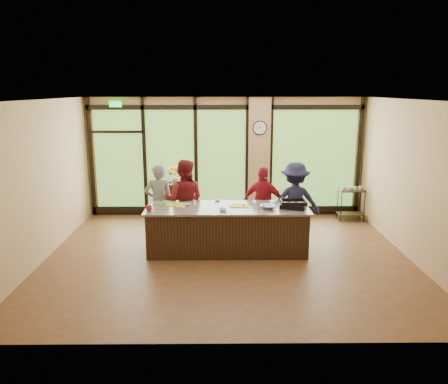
{
  "coord_description": "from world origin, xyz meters",
  "views": [
    {
      "loc": [
        -0.14,
        -8.01,
        3.18
      ],
      "look_at": [
        -0.06,
        0.4,
        1.2
      ],
      "focal_mm": 35.0,
      "sensor_mm": 36.0,
      "label": 1
    }
  ],
  "objects_px": {
    "flower_stand": "(176,200)",
    "bar_cart": "(351,200)",
    "cook_right": "(295,202)",
    "roasting_pan": "(293,206)",
    "island_base": "(227,230)",
    "cook_left": "(159,202)"
  },
  "relations": [
    {
      "from": "cook_right",
      "to": "roasting_pan",
      "type": "xyz_separation_m",
      "value": [
        -0.16,
        -0.77,
        0.12
      ]
    },
    {
      "from": "cook_left",
      "to": "cook_right",
      "type": "distance_m",
      "value": 2.9
    },
    {
      "from": "roasting_pan",
      "to": "bar_cart",
      "type": "height_order",
      "value": "roasting_pan"
    },
    {
      "from": "cook_right",
      "to": "flower_stand",
      "type": "xyz_separation_m",
      "value": [
        -2.71,
        1.76,
        -0.41
      ]
    },
    {
      "from": "roasting_pan",
      "to": "cook_left",
      "type": "bearing_deg",
      "value": -177.84
    },
    {
      "from": "cook_right",
      "to": "bar_cart",
      "type": "xyz_separation_m",
      "value": [
        1.65,
        1.41,
        -0.33
      ]
    },
    {
      "from": "cook_right",
      "to": "flower_stand",
      "type": "relative_size",
      "value": 1.93
    },
    {
      "from": "island_base",
      "to": "roasting_pan",
      "type": "xyz_separation_m",
      "value": [
        1.29,
        -0.09,
        0.52
      ]
    },
    {
      "from": "island_base",
      "to": "roasting_pan",
      "type": "height_order",
      "value": "roasting_pan"
    },
    {
      "from": "island_base",
      "to": "cook_left",
      "type": "height_order",
      "value": "cook_left"
    },
    {
      "from": "island_base",
      "to": "cook_right",
      "type": "bearing_deg",
      "value": 25.41
    },
    {
      "from": "bar_cart",
      "to": "flower_stand",
      "type": "bearing_deg",
      "value": 174.6
    },
    {
      "from": "island_base",
      "to": "roasting_pan",
      "type": "relative_size",
      "value": 6.4
    },
    {
      "from": "flower_stand",
      "to": "bar_cart",
      "type": "xyz_separation_m",
      "value": [
        4.36,
        -0.35,
        0.07
      ]
    },
    {
      "from": "island_base",
      "to": "bar_cart",
      "type": "height_order",
      "value": "island_base"
    },
    {
      "from": "flower_stand",
      "to": "cook_left",
      "type": "bearing_deg",
      "value": -89.4
    },
    {
      "from": "cook_right",
      "to": "flower_stand",
      "type": "bearing_deg",
      "value": -31.33
    },
    {
      "from": "cook_left",
      "to": "roasting_pan",
      "type": "xyz_separation_m",
      "value": [
        2.74,
        -0.82,
        0.13
      ]
    },
    {
      "from": "bar_cart",
      "to": "cook_left",
      "type": "bearing_deg",
      "value": -164.09
    },
    {
      "from": "cook_right",
      "to": "bar_cart",
      "type": "bearing_deg",
      "value": -137.74
    },
    {
      "from": "bar_cart",
      "to": "roasting_pan",
      "type": "bearing_deg",
      "value": -130.45
    },
    {
      "from": "roasting_pan",
      "to": "bar_cart",
      "type": "xyz_separation_m",
      "value": [
        1.81,
        2.19,
        -0.45
      ]
    }
  ]
}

